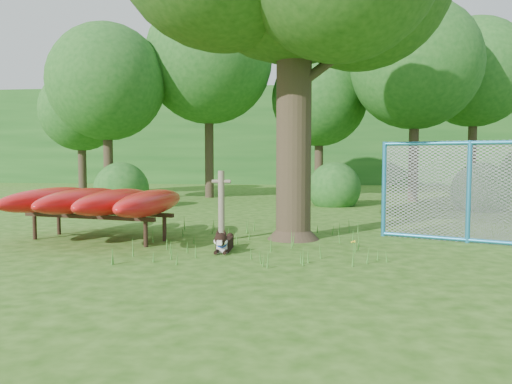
# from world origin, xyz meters

# --- Properties ---
(ground) EXTENTS (80.00, 80.00, 0.00)m
(ground) POSITION_xyz_m (0.00, 0.00, 0.00)
(ground) COLOR #244F0F
(ground) RESTS_ON ground
(wooden_post) EXTENTS (0.38, 0.13, 1.40)m
(wooden_post) POSITION_xyz_m (-0.53, 1.50, 0.74)
(wooden_post) COLOR #6E6652
(wooden_post) RESTS_ON ground
(kayak_rack) EXTENTS (3.31, 3.55, 1.03)m
(kayak_rack) POSITION_xyz_m (-2.98, 1.23, 0.79)
(kayak_rack) COLOR black
(kayak_rack) RESTS_ON ground
(husky_dog) EXTENTS (0.24, 0.98, 0.43)m
(husky_dog) POSITION_xyz_m (-0.28, 0.34, 0.15)
(husky_dog) COLOR black
(husky_dog) RESTS_ON ground
(fence_section) EXTENTS (3.15, 1.44, 3.31)m
(fence_section) POSITION_xyz_m (4.28, 1.78, 1.00)
(fence_section) COLOR #2886BE
(fence_section) RESTS_ON ground
(wildflower_clump) EXTENTS (0.09, 0.08, 0.20)m
(wildflower_clump) POSITION_xyz_m (2.01, 0.60, 0.16)
(wildflower_clump) COLOR #3F7E29
(wildflower_clump) RESTS_ON ground
(bg_tree_a) EXTENTS (4.40, 4.40, 6.70)m
(bg_tree_a) POSITION_xyz_m (-6.50, 10.00, 4.48)
(bg_tree_a) COLOR #31271B
(bg_tree_a) RESTS_ON ground
(bg_tree_b) EXTENTS (5.20, 5.20, 8.22)m
(bg_tree_b) POSITION_xyz_m (-3.00, 12.00, 5.61)
(bg_tree_b) COLOR #31271B
(bg_tree_b) RESTS_ON ground
(bg_tree_c) EXTENTS (4.00, 4.00, 6.12)m
(bg_tree_c) POSITION_xyz_m (1.50, 13.00, 4.11)
(bg_tree_c) COLOR #31271B
(bg_tree_c) RESTS_ON ground
(bg_tree_d) EXTENTS (4.80, 4.80, 7.50)m
(bg_tree_d) POSITION_xyz_m (5.00, 11.00, 5.08)
(bg_tree_d) COLOR #31271B
(bg_tree_d) RESTS_ON ground
(bg_tree_e) EXTENTS (4.60, 4.60, 7.55)m
(bg_tree_e) POSITION_xyz_m (8.00, 14.00, 5.23)
(bg_tree_e) COLOR #31271B
(bg_tree_e) RESTS_ON ground
(bg_tree_f) EXTENTS (3.60, 3.60, 5.55)m
(bg_tree_f) POSITION_xyz_m (-9.00, 13.00, 3.73)
(bg_tree_f) COLOR #31271B
(bg_tree_f) RESTS_ON ground
(shrub_left) EXTENTS (1.80, 1.80, 1.80)m
(shrub_left) POSITION_xyz_m (-5.00, 7.50, 0.00)
(shrub_left) COLOR #1C541B
(shrub_left) RESTS_ON ground
(shrub_right) EXTENTS (1.80, 1.80, 1.80)m
(shrub_right) POSITION_xyz_m (6.50, 8.00, 0.00)
(shrub_right) COLOR #1C541B
(shrub_right) RESTS_ON ground
(shrub_mid) EXTENTS (1.80, 1.80, 1.80)m
(shrub_mid) POSITION_xyz_m (2.00, 9.00, 0.00)
(shrub_mid) COLOR #1C541B
(shrub_mid) RESTS_ON ground
(wooded_hillside) EXTENTS (80.00, 12.00, 6.00)m
(wooded_hillside) POSITION_xyz_m (0.00, 28.00, 3.00)
(wooded_hillside) COLOR #1C541B
(wooded_hillside) RESTS_ON ground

